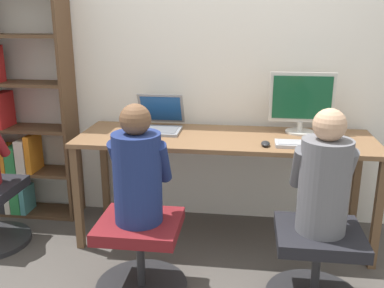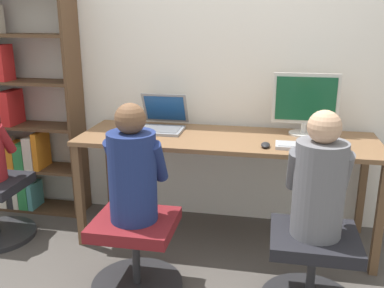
% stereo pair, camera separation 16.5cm
% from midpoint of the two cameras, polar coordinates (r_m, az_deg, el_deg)
% --- Properties ---
extents(ground_plane, '(14.00, 14.00, 0.00)m').
position_cam_midpoint_polar(ground_plane, '(2.99, 2.06, -15.18)').
color(ground_plane, '#4C4742').
extents(wall_back, '(10.00, 0.05, 2.60)m').
position_cam_midpoint_polar(wall_back, '(3.26, 3.55, 11.81)').
color(wall_back, white).
rests_on(wall_back, ground_plane).
extents(desk, '(2.05, 0.65, 0.77)m').
position_cam_midpoint_polar(desk, '(2.99, 2.80, -0.40)').
color(desk, brown).
rests_on(desk, ground_plane).
extents(desktop_monitor, '(0.45, 0.20, 0.43)m').
position_cam_midpoint_polar(desktop_monitor, '(3.09, 12.92, 5.36)').
color(desktop_monitor, beige).
rests_on(desktop_monitor, desk).
extents(laptop, '(0.34, 0.38, 0.25)m').
position_cam_midpoint_polar(laptop, '(3.15, -6.06, 2.80)').
color(laptop, gray).
rests_on(laptop, desk).
extents(keyboard, '(0.42, 0.15, 0.03)m').
position_cam_midpoint_polar(keyboard, '(2.82, 13.68, -0.06)').
color(keyboard, '#B2B2B7').
rests_on(keyboard, desk).
extents(computer_mouse_by_keyboard, '(0.06, 0.10, 0.03)m').
position_cam_midpoint_polar(computer_mouse_by_keyboard, '(2.78, 8.10, 0.03)').
color(computer_mouse_by_keyboard, black).
rests_on(computer_mouse_by_keyboard, desk).
extents(office_chair_left, '(0.55, 0.55, 0.46)m').
position_cam_midpoint_polar(office_chair_left, '(2.56, 14.42, -15.28)').
color(office_chair_left, '#262628').
rests_on(office_chair_left, ground_plane).
extents(office_chair_right, '(0.55, 0.55, 0.46)m').
position_cam_midpoint_polar(office_chair_right, '(2.61, -8.75, -14.22)').
color(office_chair_right, '#262628').
rests_on(office_chair_right, ground_plane).
extents(person_at_monitor, '(0.33, 0.31, 0.68)m').
position_cam_midpoint_polar(person_at_monitor, '(2.34, 15.31, -4.46)').
color(person_at_monitor, slate).
rests_on(person_at_monitor, office_chair_left).
extents(person_at_laptop, '(0.33, 0.32, 0.68)m').
position_cam_midpoint_polar(person_at_laptop, '(2.39, -9.25, -3.57)').
color(person_at_laptop, navy).
rests_on(person_at_laptop, office_chair_right).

